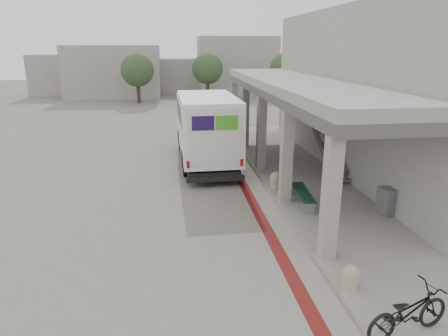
{
  "coord_description": "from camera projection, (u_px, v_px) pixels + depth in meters",
  "views": [
    {
      "loc": [
        -1.72,
        -12.37,
        5.36
      ],
      "look_at": [
        -0.15,
        -0.14,
        1.6
      ],
      "focal_mm": 32.0,
      "sensor_mm": 36.0,
      "label": 1
    }
  ],
  "objects": [
    {
      "name": "ground",
      "position": [
        228.0,
        212.0,
        13.51
      ],
      "size": [
        120.0,
        120.0,
        0.0
      ],
      "primitive_type": "plane",
      "color": "#666057",
      "rests_on": "ground"
    },
    {
      "name": "bike_lane_stripe",
      "position": [
        246.0,
        190.0,
        15.53
      ],
      "size": [
        0.35,
        40.0,
        0.01
      ],
      "primitive_type": "cube",
      "color": "#541210",
      "rests_on": "ground"
    },
    {
      "name": "sidewalk",
      "position": [
        341.0,
        204.0,
        13.98
      ],
      "size": [
        4.4,
        28.0,
        0.12
      ],
      "primitive_type": "cube",
      "color": "gray",
      "rests_on": "ground"
    },
    {
      "name": "transit_building",
      "position": [
        367.0,
        93.0,
        17.62
      ],
      "size": [
        7.6,
        17.0,
        7.0
      ],
      "color": "gray",
      "rests_on": "ground"
    },
    {
      "name": "distant_backdrop",
      "position": [
        162.0,
        70.0,
        46.42
      ],
      "size": [
        28.0,
        10.0,
        6.5
      ],
      "color": "gray",
      "rests_on": "ground"
    },
    {
      "name": "tree_left",
      "position": [
        137.0,
        70.0,
        38.54
      ],
      "size": [
        3.2,
        3.2,
        4.8
      ],
      "color": "#38281C",
      "rests_on": "ground"
    },
    {
      "name": "tree_mid",
      "position": [
        208.0,
        69.0,
        41.29
      ],
      "size": [
        3.2,
        3.2,
        4.8
      ],
      "color": "#38281C",
      "rests_on": "ground"
    },
    {
      "name": "tree_right",
      "position": [
        285.0,
        69.0,
        41.32
      ],
      "size": [
        3.2,
        3.2,
        4.8
      ],
      "color": "#38281C",
      "rests_on": "ground"
    },
    {
      "name": "fedex_truck",
      "position": [
        206.0,
        126.0,
        18.83
      ],
      "size": [
        2.55,
        7.74,
        3.28
      ],
      "rotation": [
        0.0,
        0.0,
        0.02
      ],
      "color": "black",
      "rests_on": "ground"
    },
    {
      "name": "bench",
      "position": [
        303.0,
        195.0,
        13.72
      ],
      "size": [
        0.64,
        2.08,
        0.48
      ],
      "rotation": [
        0.0,
        0.0,
        -0.1
      ],
      "color": "gray",
      "rests_on": "sidewalk"
    },
    {
      "name": "bollard_near",
      "position": [
        351.0,
        277.0,
        8.95
      ],
      "size": [
        0.38,
        0.38,
        0.58
      ],
      "color": "tan",
      "rests_on": "sidewalk"
    },
    {
      "name": "bollard_far",
      "position": [
        276.0,
        180.0,
        15.29
      ],
      "size": [
        0.45,
        0.45,
        0.67
      ],
      "color": "gray",
      "rests_on": "sidewalk"
    },
    {
      "name": "utility_cabinet",
      "position": [
        386.0,
        202.0,
        12.86
      ],
      "size": [
        0.51,
        0.62,
        0.91
      ],
      "primitive_type": "cube",
      "rotation": [
        0.0,
        0.0,
        0.21
      ],
      "color": "slate",
      "rests_on": "sidewalk"
    },
    {
      "name": "bicycle_black",
      "position": [
        408.0,
        312.0,
        7.44
      ],
      "size": [
        1.99,
        1.11,
        0.99
      ],
      "primitive_type": "imported",
      "rotation": [
        0.0,
        0.0,
        1.82
      ],
      "color": "black",
      "rests_on": "sidewalk"
    }
  ]
}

